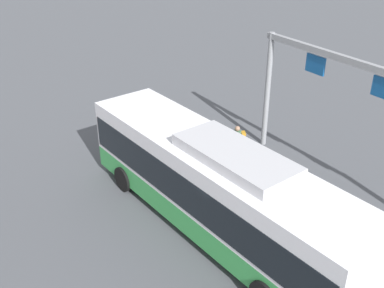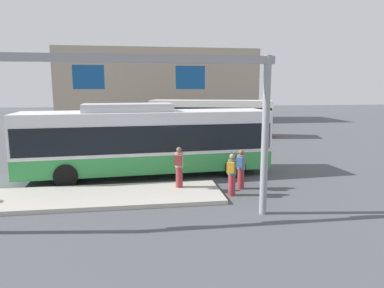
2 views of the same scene
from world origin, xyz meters
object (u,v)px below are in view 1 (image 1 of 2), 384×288
Objects in this scene: bus_main at (215,184)px; person_boarding at (214,142)px; person_waiting_mid at (252,165)px; person_waiting_near at (237,143)px.

bus_main is 4.78m from person_boarding.
bus_main reaches higher than person_waiting_mid.
person_waiting_mid is (-2.57, 0.07, 0.16)m from person_boarding.
person_boarding is 1.00× the size of person_waiting_near.
person_waiting_near is 2.16m from person_waiting_mid.
bus_main is 3.06m from person_waiting_mid.
person_boarding is at bearing -9.80° from person_waiting_near.
person_waiting_near is 1.00× the size of person_waiting_mid.
person_waiting_mid is at bearing -69.53° from bus_main.
person_boarding and person_waiting_near have the same top height.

